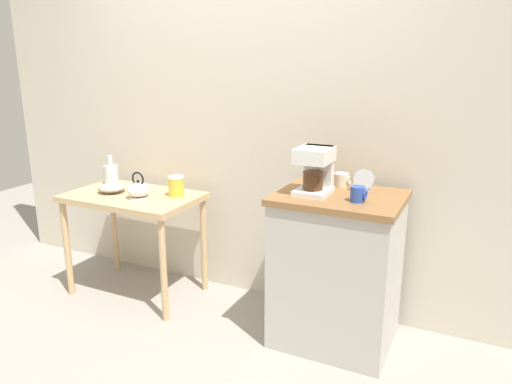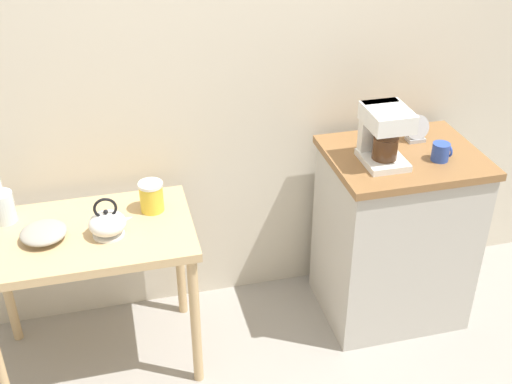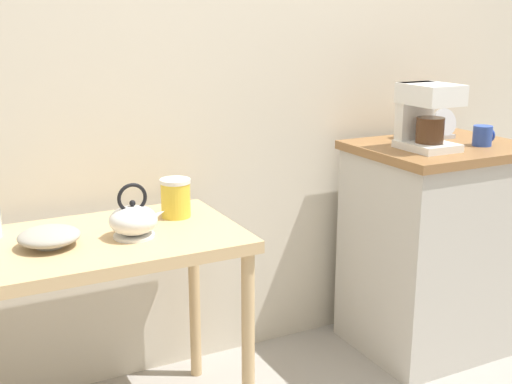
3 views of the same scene
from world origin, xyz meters
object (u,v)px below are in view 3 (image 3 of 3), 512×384
(teakettle, at_px, (134,220))
(canister_enamel, at_px, (176,198))
(table_clock, at_px, (444,125))
(bowl_stoneware, at_px, (49,236))
(coffee_maker, at_px, (426,114))
(mug_small_cream, at_px, (408,130))
(mug_blue, at_px, (483,136))

(teakettle, height_order, canister_enamel, teakettle)
(table_clock, bearing_deg, teakettle, -173.04)
(bowl_stoneware, height_order, coffee_maker, coffee_maker)
(mug_small_cream, bearing_deg, mug_blue, -58.31)
(canister_enamel, bearing_deg, teakettle, -143.14)
(bowl_stoneware, bearing_deg, table_clock, 4.93)
(mug_small_cream, bearing_deg, table_clock, -25.35)
(teakettle, relative_size, canister_enamel, 1.38)
(table_clock, bearing_deg, mug_blue, -83.78)
(teakettle, bearing_deg, bowl_stoneware, 173.57)
(coffee_maker, height_order, mug_small_cream, coffee_maker)
(coffee_maker, bearing_deg, teakettle, -178.38)
(bowl_stoneware, relative_size, table_clock, 1.46)
(canister_enamel, relative_size, mug_small_cream, 1.46)
(canister_enamel, bearing_deg, mug_small_cream, 5.08)
(canister_enamel, bearing_deg, mug_blue, -7.68)
(bowl_stoneware, relative_size, mug_small_cream, 2.01)
(canister_enamel, distance_m, coffee_maker, 1.05)
(coffee_maker, bearing_deg, canister_enamel, 173.65)
(teakettle, height_order, mug_small_cream, mug_small_cream)
(coffee_maker, distance_m, table_clock, 0.29)
(mug_blue, bearing_deg, coffee_maker, 167.23)
(mug_small_cream, relative_size, table_clock, 0.73)
(canister_enamel, bearing_deg, table_clock, 1.36)
(teakettle, bearing_deg, coffee_maker, 1.62)
(table_clock, bearing_deg, mug_small_cream, 154.65)
(bowl_stoneware, height_order, teakettle, teakettle)
(mug_blue, bearing_deg, table_clock, 96.22)
(mug_blue, distance_m, table_clock, 0.20)
(coffee_maker, bearing_deg, mug_blue, -12.77)
(teakettle, relative_size, coffee_maker, 0.73)
(coffee_maker, xyz_separation_m, mug_blue, (0.26, -0.06, -0.10))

